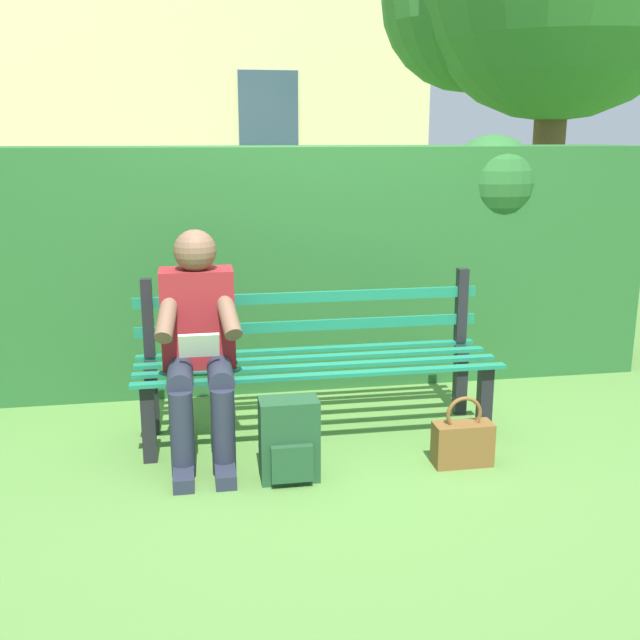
{
  "coord_description": "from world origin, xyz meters",
  "views": [
    {
      "loc": [
        0.65,
        3.84,
        1.65
      ],
      "look_at": [
        0.0,
        0.1,
        0.69
      ],
      "focal_mm": 41.82,
      "sensor_mm": 36.0,
      "label": 1
    }
  ],
  "objects_px": {
    "person_seated": "(199,339)",
    "handbag": "(463,442)",
    "park_bench": "(315,358)",
    "backpack": "(289,441)"
  },
  "relations": [
    {
      "from": "backpack",
      "to": "handbag",
      "type": "relative_size",
      "value": 1.12
    },
    {
      "from": "person_seated",
      "to": "backpack",
      "type": "xyz_separation_m",
      "value": [
        -0.41,
        0.41,
        -0.42
      ]
    },
    {
      "from": "park_bench",
      "to": "handbag",
      "type": "height_order",
      "value": "park_bench"
    },
    {
      "from": "park_bench",
      "to": "backpack",
      "type": "distance_m",
      "value": 0.67
    },
    {
      "from": "park_bench",
      "to": "handbag",
      "type": "bearing_deg",
      "value": 139.16
    },
    {
      "from": "park_bench",
      "to": "backpack",
      "type": "bearing_deg",
      "value": 69.11
    },
    {
      "from": "park_bench",
      "to": "person_seated",
      "type": "xyz_separation_m",
      "value": [
        0.63,
        0.17,
        0.19
      ]
    },
    {
      "from": "backpack",
      "to": "handbag",
      "type": "bearing_deg",
      "value": -179.38
    },
    {
      "from": "person_seated",
      "to": "handbag",
      "type": "bearing_deg",
      "value": 162.74
    },
    {
      "from": "handbag",
      "to": "backpack",
      "type": "bearing_deg",
      "value": 0.62
    }
  ]
}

